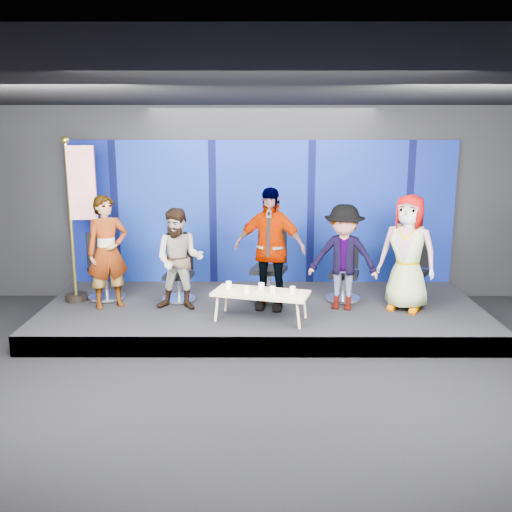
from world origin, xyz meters
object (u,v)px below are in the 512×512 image
object	(u,v)px
coffee_table	(261,294)
mug_e	(293,290)
panelist_d	(343,257)
panelist_e	(408,253)
panelist_a	(108,252)
mug_a	(229,285)
chair_c	(270,276)
chair_b	(179,281)
mug_c	(261,286)
panelist_c	(269,249)
chair_a	(105,277)
flag_stand	(79,216)
mug_b	(247,289)
chair_e	(410,279)
panelist_b	(179,260)
chair_d	(344,280)
mug_d	(273,290)

from	to	relation	value
coffee_table	mug_e	bearing A→B (deg)	-6.34
panelist_d	panelist_e	world-z (taller)	panelist_e
panelist_a	mug_a	distance (m)	2.02
chair_c	panelist_e	distance (m)	2.27
chair_c	mug_a	distance (m)	1.11
chair_b	mug_a	xyz separation A→B (m)	(0.86, -0.83, 0.16)
mug_c	panelist_d	bearing A→B (deg)	19.40
panelist_c	chair_c	bearing A→B (deg)	102.58
panelist_d	chair_a	bearing A→B (deg)	-173.46
chair_a	chair_c	world-z (taller)	chair_c
panelist_e	mug_a	distance (m)	2.82
mug_c	flag_stand	xyz separation A→B (m)	(-2.94, 0.86, 0.93)
panelist_a	mug_e	size ratio (longest dim) A/B	18.55
chair_a	flag_stand	distance (m)	1.12
chair_b	flag_stand	bearing A→B (deg)	-172.26
coffee_table	mug_c	xyz separation A→B (m)	(0.01, 0.10, 0.09)
panelist_e	mug_a	world-z (taller)	panelist_e
mug_b	mug_a	bearing A→B (deg)	140.30
chair_c	chair_e	distance (m)	2.33
chair_c	chair_e	size ratio (longest dim) A/B	1.06
panelist_d	mug_a	size ratio (longest dim) A/B	15.56
panelist_b	flag_stand	xyz separation A→B (m)	(-1.66, 0.44, 0.62)
chair_e	panelist_e	distance (m)	0.74
chair_d	mug_c	distance (m)	1.68
panelist_c	panelist_e	size ratio (longest dim) A/B	1.06
chair_d	mug_d	bearing A→B (deg)	-122.48
mug_e	chair_d	bearing A→B (deg)	49.91
mug_e	mug_b	bearing A→B (deg)	179.09
chair_e	flag_stand	world-z (taller)	flag_stand
mug_b	chair_c	bearing A→B (deg)	72.45
chair_b	panelist_a	bearing A→B (deg)	-155.07
chair_e	chair_c	bearing A→B (deg)	-153.03
chair_c	mug_e	world-z (taller)	chair_c
chair_a	mug_a	xyz separation A→B (m)	(2.12, -0.93, 0.12)
chair_d	mug_c	size ratio (longest dim) A/B	9.43
mug_b	chair_a	bearing A→B (deg)	154.28
chair_d	flag_stand	xyz separation A→B (m)	(-4.32, -0.08, 1.08)
chair_d	mug_b	world-z (taller)	chair_d
chair_d	panelist_b	bearing A→B (deg)	-154.12
chair_e	panelist_b	bearing A→B (deg)	-143.34
chair_a	mug_e	xyz separation A→B (m)	(3.08, -1.17, 0.12)
panelist_a	chair_b	xyz separation A→B (m)	(1.07, 0.37, -0.57)
panelist_c	mug_b	distance (m)	0.86
panelist_c	chair_b	bearing A→B (deg)	177.97
panelist_e	mug_b	xyz separation A→B (m)	(-2.49, -0.56, -0.43)
flag_stand	mug_b	bearing A→B (deg)	-23.29
panelist_e	panelist_a	bearing A→B (deg)	-151.95
chair_a	chair_e	distance (m)	5.09
panelist_c	panelist_a	bearing A→B (deg)	-167.14
panelist_c	mug_a	xyz separation A→B (m)	(-0.62, -0.39, -0.48)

